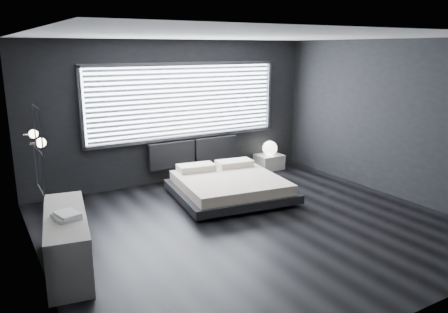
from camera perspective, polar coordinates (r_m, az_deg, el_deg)
room at (r=6.39m, az=3.88°, el=2.76°), size 6.04×6.00×2.80m
window at (r=8.77m, az=-5.04°, el=7.20°), size 4.14×0.09×1.52m
headboard at (r=8.96m, az=-3.95°, el=0.61°), size 1.96×0.16×0.52m
sconce_near at (r=5.36m, az=-22.82°, el=1.67°), size 0.18×0.11×0.11m
sconce_far at (r=5.95m, az=-23.65°, el=2.72°), size 0.18×0.11×0.11m
wall_art_upper at (r=4.72m, az=-23.16°, el=3.18°), size 0.01×0.48×0.48m
wall_art_lower at (r=5.06m, az=-23.04°, el=-1.60°), size 0.01×0.48×0.48m
bed at (r=7.88m, az=0.67°, el=-3.79°), size 2.17×2.09×0.50m
nightstand at (r=9.82m, az=5.91°, el=-0.68°), size 0.56×0.47×0.33m
orb_lamp at (r=9.69m, az=6.00°, el=1.09°), size 0.32×0.32×0.32m
dresser at (r=5.78m, az=-19.77°, el=-10.31°), size 0.76×1.78×0.69m
book_stack at (r=5.51m, az=-19.86°, el=-7.24°), size 0.32×0.39×0.07m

